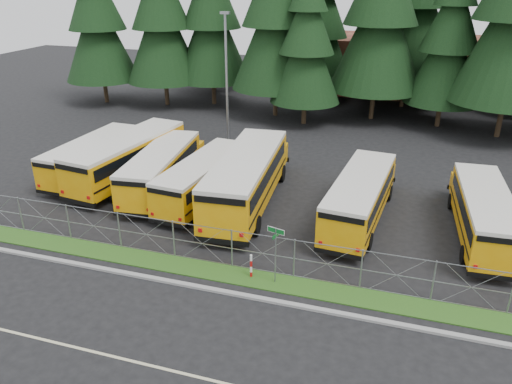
% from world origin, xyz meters
% --- Properties ---
extents(ground, '(120.00, 120.00, 0.00)m').
position_xyz_m(ground, '(0.00, 0.00, 0.00)').
color(ground, black).
rests_on(ground, ground).
extents(curb, '(50.00, 0.25, 0.12)m').
position_xyz_m(curb, '(0.00, -3.10, 0.06)').
color(curb, gray).
rests_on(curb, ground).
extents(grass_verge, '(50.00, 1.40, 0.06)m').
position_xyz_m(grass_verge, '(0.00, -1.70, 0.03)').
color(grass_verge, '#1C4A15').
rests_on(grass_verge, ground).
extents(road_lane_line, '(50.00, 0.12, 0.01)m').
position_xyz_m(road_lane_line, '(0.00, -8.00, 0.01)').
color(road_lane_line, beige).
rests_on(road_lane_line, ground).
extents(chainlink_fence, '(44.00, 0.10, 2.00)m').
position_xyz_m(chainlink_fence, '(0.00, -1.00, 1.00)').
color(chainlink_fence, gray).
rests_on(chainlink_fence, ground).
extents(brick_building, '(22.00, 10.00, 6.00)m').
position_xyz_m(brick_building, '(6.00, 40.00, 3.00)').
color(brick_building, brown).
rests_on(brick_building, ground).
extents(bus_0, '(2.80, 9.93, 2.58)m').
position_xyz_m(bus_0, '(-13.82, 7.20, 1.29)').
color(bus_0, orange).
rests_on(bus_0, ground).
extents(bus_1, '(4.19, 11.72, 3.01)m').
position_xyz_m(bus_1, '(-11.02, 7.20, 1.50)').
color(bus_1, orange).
rests_on(bus_1, ground).
extents(bus_2, '(3.62, 10.62, 2.73)m').
position_xyz_m(bus_2, '(-8.24, 6.28, 1.37)').
color(bus_2, orange).
rests_on(bus_2, ground).
extents(bus_3, '(3.21, 10.18, 2.63)m').
position_xyz_m(bus_3, '(-5.15, 5.83, 1.31)').
color(bus_3, orange).
rests_on(bus_3, ground).
extents(bus_4, '(3.86, 12.57, 3.25)m').
position_xyz_m(bus_4, '(-2.41, 5.78, 1.62)').
color(bus_4, orange).
rests_on(bus_4, ground).
extents(bus_6, '(3.43, 10.74, 2.77)m').
position_xyz_m(bus_6, '(4.19, 5.63, 1.38)').
color(bus_6, orange).
rests_on(bus_6, ground).
extents(bus_east, '(2.93, 10.28, 2.67)m').
position_xyz_m(bus_east, '(10.43, 5.60, 1.33)').
color(bus_east, orange).
rests_on(bus_east, ground).
extents(street_sign, '(0.82, 0.54, 2.81)m').
position_xyz_m(street_sign, '(1.30, -1.69, 2.03)').
color(street_sign, gray).
rests_on(street_sign, ground).
extents(striped_bollard, '(0.11, 0.11, 1.20)m').
position_xyz_m(striped_bollard, '(0.14, -1.59, 0.60)').
color(striped_bollard, '#B20C0C').
rests_on(striped_bollard, ground).
extents(light_standard, '(0.70, 0.35, 10.14)m').
position_xyz_m(light_standard, '(-7.53, 16.11, 5.50)').
color(light_standard, gray).
rests_on(light_standard, ground).
extents(conifer_0, '(7.40, 7.40, 16.37)m').
position_xyz_m(conifer_0, '(-24.69, 25.31, 8.18)').
color(conifer_0, black).
rests_on(conifer_0, ground).
extents(conifer_1, '(7.61, 7.61, 16.84)m').
position_xyz_m(conifer_1, '(-18.06, 26.28, 8.42)').
color(conifer_1, black).
rests_on(conifer_1, ground).
extents(conifer_2, '(7.63, 7.63, 16.88)m').
position_xyz_m(conifer_2, '(-13.52, 28.09, 8.44)').
color(conifer_2, black).
rests_on(conifer_2, ground).
extents(conifer_3, '(8.26, 8.26, 18.28)m').
position_xyz_m(conifer_3, '(-6.18, 25.63, 9.14)').
color(conifer_3, black).
rests_on(conifer_3, ground).
extents(conifer_4, '(6.26, 6.26, 13.85)m').
position_xyz_m(conifer_4, '(-2.95, 23.70, 6.93)').
color(conifer_4, black).
rests_on(conifer_4, ground).
extents(conifer_5, '(8.51, 8.51, 18.82)m').
position_xyz_m(conifer_5, '(2.79, 27.25, 9.41)').
color(conifer_5, black).
rests_on(conifer_5, ground).
extents(conifer_6, '(6.58, 6.58, 14.55)m').
position_xyz_m(conifer_6, '(8.74, 26.48, 7.28)').
color(conifer_6, black).
rests_on(conifer_6, ground).
extents(conifer_10, '(7.32, 7.32, 16.20)m').
position_xyz_m(conifer_10, '(-15.92, 34.23, 8.10)').
color(conifer_10, black).
rests_on(conifer_10, ground).
extents(conifer_11, '(6.58, 6.58, 14.56)m').
position_xyz_m(conifer_11, '(-3.23, 32.68, 7.28)').
color(conifer_11, black).
rests_on(conifer_11, ground).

